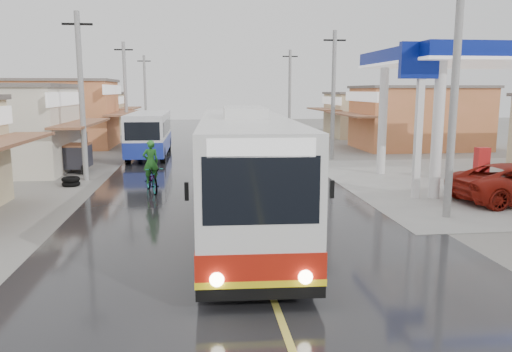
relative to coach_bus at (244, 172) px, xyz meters
The scene contains 13 objects.
ground 1.98m from the coach_bus, 81.46° to the left, with size 120.00×120.00×0.00m, color slate.
road 15.81m from the coach_bus, 89.61° to the left, with size 12.00×90.00×0.02m, color black.
centre_line 15.81m from the coach_bus, 89.61° to the left, with size 0.15×90.00×0.01m, color #D8CC4C.
shopfronts_left 22.79m from the coach_bus, 124.58° to the left, with size 11.00×44.00×5.20m, color tan, non-canonical shape.
shopfronts_right 19.82m from the coach_bus, 40.06° to the left, with size 11.00×44.00×4.80m, color silver, non-canonical shape.
utility_poles_left 18.16m from the coach_bus, 112.43° to the left, with size 1.60×50.00×8.00m, color gray, non-canonical shape.
utility_poles_right 17.34m from the coach_bus, 65.65° to the left, with size 1.60×36.00×8.00m, color gray, non-canonical shape.
coach_bus is the anchor object (origin of this frame).
second_bus 18.76m from the coach_bus, 104.07° to the left, with size 2.37×8.68×2.88m.
cyclist 7.26m from the coach_bus, 118.43° to the left, with size 1.31×2.23×2.28m.
tricycle_near 14.60m from the coach_bus, 122.71° to the left, with size 1.41×2.05×1.52m.
tricycle_far 19.34m from the coach_bus, 118.36° to the left, with size 1.48×2.24×1.71m.
tyre_stack 11.06m from the coach_bus, 131.54° to the left, with size 0.83×0.83×0.42m.
Camera 1 is at (-1.51, -15.92, 4.35)m, focal length 35.00 mm.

